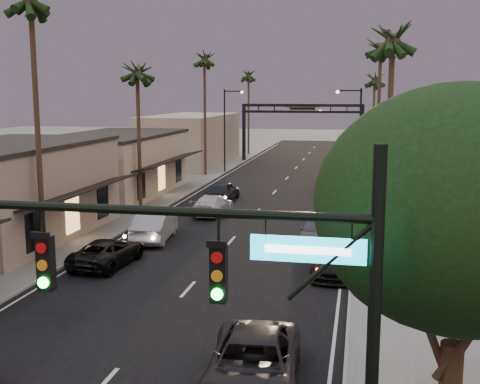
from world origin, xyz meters
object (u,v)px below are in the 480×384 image
at_px(oncoming_pickup, 108,252).
at_px(palm_lc, 137,67).
at_px(corner_tree, 464,219).
at_px(palm_ra, 393,31).
at_px(traffic_signal, 258,303).
at_px(palm_far, 249,72).
at_px(streetlight_left, 227,124).
at_px(streetlight_right, 356,133).
at_px(curbside_black, 334,260).
at_px(arch, 302,118).
at_px(palm_rc, 375,76).
at_px(palm_ld, 204,55).
at_px(curbside_near, 253,365).
at_px(palm_rb, 381,44).
at_px(oncoming_silver, 155,226).

bearing_deg(oncoming_pickup, palm_lc, -71.22).
xyz_separation_m(corner_tree, palm_ra, (-0.88, 16.55, 5.46)).
distance_m(traffic_signal, palm_far, 75.58).
bearing_deg(streetlight_left, oncoming_pickup, -86.98).
relative_size(streetlight_right, palm_lc, 0.74).
bearing_deg(curbside_black, arch, 98.01).
relative_size(streetlight_left, palm_far, 0.68).
xyz_separation_m(palm_rc, oncoming_pickup, (-13.61, -42.15, -9.78)).
bearing_deg(palm_ld, curbside_near, -73.66).
distance_m(streetlight_left, curbside_black, 37.99).
height_order(streetlight_right, curbside_near, streetlight_right).
height_order(palm_ra, palm_rb, palm_rb).
xyz_separation_m(corner_tree, palm_ld, (-18.08, 47.55, 6.44)).
bearing_deg(palm_far, curbside_near, -79.31).
bearing_deg(corner_tree, oncoming_pickup, 135.17).
relative_size(palm_lc, palm_rc, 1.00).
relative_size(streetlight_right, palm_rc, 0.74).
bearing_deg(traffic_signal, palm_ld, 105.65).
distance_m(palm_lc, oncoming_silver, 13.57).
xyz_separation_m(palm_rb, palm_far, (-16.90, 34.00, -0.97)).
distance_m(palm_rb, oncoming_silver, 24.12).
relative_size(traffic_signal, palm_ld, 0.60).
bearing_deg(palm_rc, palm_rb, -90.00).
bearing_deg(palm_rc, streetlight_right, -95.05).
distance_m(arch, palm_rc, 11.59).
bearing_deg(palm_ra, palm_far, 107.38).
distance_m(palm_ra, curbside_near, 17.63).
height_order(oncoming_silver, curbside_near, oncoming_silver).
relative_size(oncoming_pickup, oncoming_silver, 0.95).
bearing_deg(palm_lc, streetlight_right, 30.11).
bearing_deg(arch, streetlight_left, -119.97).
relative_size(traffic_signal, oncoming_silver, 1.63).
relative_size(arch, curbside_black, 3.14).
relative_size(traffic_signal, streetlight_left, 0.95).
xyz_separation_m(palm_lc, oncoming_pickup, (3.59, -14.15, -9.78)).
height_order(streetlight_right, oncoming_silver, streetlight_right).
height_order(palm_ld, palm_far, palm_ld).
height_order(streetlight_left, palm_far, palm_far).
relative_size(streetlight_right, palm_rb, 0.63).
distance_m(traffic_signal, curbside_near, 7.95).
distance_m(arch, oncoming_silver, 43.14).
relative_size(arch, palm_rc, 1.25).
bearing_deg(palm_far, palm_rb, -63.57).
relative_size(traffic_signal, palm_ra, 0.64).
distance_m(corner_tree, arch, 63.26).
distance_m(traffic_signal, streetlight_right, 41.02).
xyz_separation_m(corner_tree, streetlight_left, (-16.40, 50.55, -0.65)).
xyz_separation_m(arch, palm_far, (-8.30, 8.00, 5.91)).
xyz_separation_m(palm_far, oncoming_silver, (3.83, -50.65, -10.58)).
xyz_separation_m(traffic_signal, streetlight_right, (1.23, 41.00, 0.25)).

